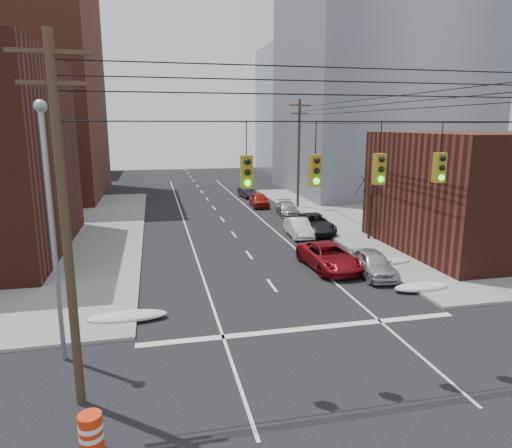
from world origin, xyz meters
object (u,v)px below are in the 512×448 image
parked_car_e (259,200)px  parked_car_f (247,192)px  parked_car_b (299,228)px  parked_car_a (373,263)px  parked_car_c (314,224)px  parked_car_d (287,209)px  lot_car_d (7,221)px  red_pickup (329,257)px  construction_barrel (91,433)px  lot_car_b (44,224)px  lot_car_a (37,231)px

parked_car_e → parked_car_f: parked_car_e is taller
parked_car_b → parked_car_a: bearing=-79.8°
parked_car_b → parked_car_c: 1.87m
parked_car_c → parked_car_d: bearing=92.6°
parked_car_b → parked_car_c: bearing=33.9°
parked_car_d → parked_car_e: parked_car_e is taller
lot_car_d → parked_car_e: bearing=-69.3°
parked_car_d → parked_car_b: bearing=-95.0°
red_pickup → parked_car_a: 2.64m
lot_car_d → construction_barrel: (10.08, -29.05, -0.20)m
parked_car_c → lot_car_d: parked_car_c is taller
red_pickup → parked_car_f: 28.18m
parked_car_a → construction_barrel: parked_car_a is taller
lot_car_b → lot_car_d: size_ratio=1.40×
parked_car_b → construction_barrel: bearing=-117.4°
red_pickup → lot_car_b: 22.85m
parked_car_e → construction_barrel: bearing=-106.5°
parked_car_a → parked_car_d: (0.34, 18.32, -0.10)m
parked_car_b → lot_car_a: 19.69m
lot_car_a → parked_car_f: bearing=-36.8°
parked_car_c → construction_barrel: 26.74m
parked_car_c → red_pickup: bearing=-101.7°
lot_car_a → construction_barrel: size_ratio=3.53×
parked_car_f → construction_barrel: 43.57m
parked_car_e → lot_car_d: size_ratio=1.17×
lot_car_b → construction_barrel: bearing=-144.1°
parked_car_c → parked_car_b: bearing=-146.5°
parked_car_c → parked_car_e: size_ratio=1.26×
construction_barrel → parked_car_d: bearing=64.6°
parked_car_e → parked_car_a: bearing=-83.6°
parked_car_c → lot_car_b: (-20.98, 4.08, 0.11)m
parked_car_a → lot_car_b: size_ratio=0.85×
parked_car_c → construction_barrel: (-14.29, -22.60, -0.18)m
parked_car_d → lot_car_b: size_ratio=0.86×
parked_car_d → red_pickup: bearing=-92.2°
red_pickup → lot_car_d: bearing=141.6°
red_pickup → lot_car_a: bearing=146.4°
lot_car_a → parked_car_c: bearing=-83.4°
lot_car_d → parked_car_a: bearing=-120.1°
parked_car_f → red_pickup: bearing=-98.0°
parked_car_a → lot_car_b: (-20.64, 14.94, 0.12)m
parked_car_f → parked_car_b: bearing=-96.6°
parked_car_e → lot_car_d: bearing=-161.6°
parked_car_a → construction_barrel: 18.23m
parked_car_a → parked_car_d: size_ratio=0.99×
parked_car_c → lot_car_d: size_ratio=1.48×
red_pickup → parked_car_b: (0.71, 8.12, -0.06)m
lot_car_a → lot_car_b: lot_car_b is taller
parked_car_d → parked_car_c: bearing=-84.2°
parked_car_c → lot_car_b: size_ratio=1.06×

